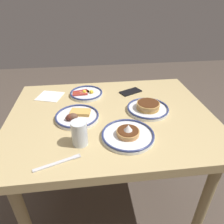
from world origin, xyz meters
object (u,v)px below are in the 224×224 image
plate_near_main (148,108)px  fork_near (58,163)px  drinking_glass (80,134)px  cell_phone (131,92)px  plate_center_pancakes (77,116)px  plate_far_companion (86,93)px  paper_napkin (50,96)px  plate_far_side (128,135)px

plate_near_main → fork_near: size_ratio=1.25×
drinking_glass → cell_phone: bearing=-124.1°
plate_center_pancakes → plate_far_companion: (-0.06, -0.28, -0.00)m
paper_napkin → fork_near: bearing=100.0°
plate_near_main → plate_far_companion: size_ratio=1.13×
plate_near_main → plate_far_side: size_ratio=0.95×
plate_far_side → drinking_glass: size_ratio=2.15×
drinking_glass → plate_near_main: bearing=-147.3°
drinking_glass → paper_napkin: (0.20, -0.50, -0.05)m
drinking_glass → cell_phone: (-0.34, -0.50, -0.05)m
fork_near → plate_far_companion: bearing=-101.9°
plate_far_side → cell_phone: size_ratio=1.77×
plate_far_companion → plate_far_side: plate_far_side is taller
cell_phone → plate_center_pancakes: bearing=12.4°
plate_far_companion → cell_phone: (-0.30, -0.00, -0.01)m
plate_center_pancakes → paper_napkin: (0.18, -0.29, -0.01)m
paper_napkin → plate_center_pancakes: bearing=122.0°
plate_center_pancakes → paper_napkin: size_ratio=1.59×
paper_napkin → fork_near: size_ratio=0.78×
plate_near_main → cell_phone: size_ratio=1.67×
drinking_glass → fork_near: size_ratio=0.61×
fork_near → plate_center_pancakes: bearing=-102.2°
plate_center_pancakes → paper_napkin: bearing=-58.0°
cell_phone → fork_near: bearing=29.0°
fork_near → plate_far_side: bearing=-157.1°
plate_near_main → plate_far_side: plate_far_side is taller
plate_center_pancakes → drinking_glass: drinking_glass is taller
plate_center_pancakes → cell_phone: plate_center_pancakes is taller
plate_far_companion → cell_phone: size_ratio=1.48×
plate_far_side → cell_phone: bearing=-103.0°
plate_center_pancakes → fork_near: size_ratio=1.24×
plate_near_main → plate_center_pancakes: size_ratio=1.01×
plate_far_side → drinking_glass: drinking_glass is taller
plate_center_pancakes → paper_napkin: plate_center_pancakes is taller
plate_far_companion → fork_near: (0.13, 0.61, -0.01)m
plate_far_companion → paper_napkin: bearing=-1.7°
plate_far_companion → paper_napkin: size_ratio=1.42×
paper_napkin → drinking_glass: bearing=111.8°
plate_far_companion → plate_far_side: (-0.19, 0.47, 0.00)m
drinking_glass → paper_napkin: size_ratio=0.79×
plate_far_side → plate_center_pancakes: bearing=-38.3°
plate_center_pancakes → drinking_glass: size_ratio=2.02×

